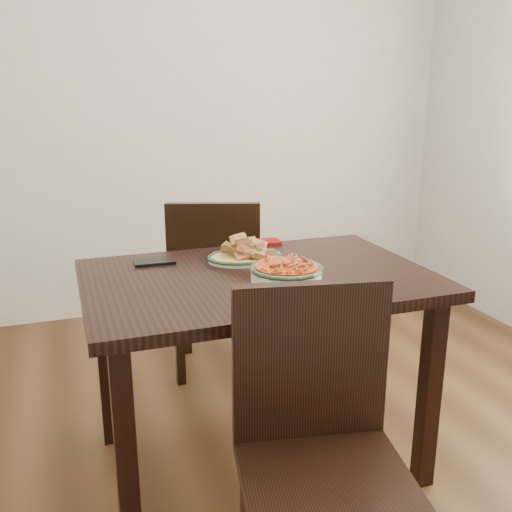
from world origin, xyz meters
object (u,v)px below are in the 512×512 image
object	(u,v)px
chair_near	(319,440)
smartphone	(154,262)
dining_table	(258,301)
noodle_bowl	(286,272)
chair_far	(215,279)
fish_plate	(244,249)

from	to	relation	value
chair_near	smartphone	world-z (taller)	chair_near
dining_table	chair_near	world-z (taller)	chair_near
noodle_bowl	smartphone	world-z (taller)	noodle_bowl
smartphone	chair_near	bearing A→B (deg)	-71.88
dining_table	chair_far	distance (m)	0.74
fish_plate	chair_far	bearing A→B (deg)	86.86
chair_far	fish_plate	size ratio (longest dim) A/B	3.19
fish_plate	smartphone	world-z (taller)	fish_plate
dining_table	fish_plate	bearing A→B (deg)	86.86
noodle_bowl	chair_near	bearing A→B (deg)	-102.24
chair_far	noodle_bowl	distance (m)	0.90
chair_near	noodle_bowl	distance (m)	0.58
chair_near	smartphone	size ratio (longest dim) A/B	5.98
noodle_bowl	smartphone	bearing A→B (deg)	133.59
chair_far	chair_near	size ratio (longest dim) A/B	1.00
noodle_bowl	smartphone	size ratio (longest dim) A/B	1.64
dining_table	smartphone	bearing A→B (deg)	141.60
dining_table	smartphone	size ratio (longest dim) A/B	8.01
dining_table	fish_plate	distance (m)	0.23
chair_near	smartphone	distance (m)	0.95
smartphone	fish_plate	bearing A→B (deg)	-11.03
dining_table	fish_plate	xyz separation A→B (m)	(0.01, 0.18, 0.14)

